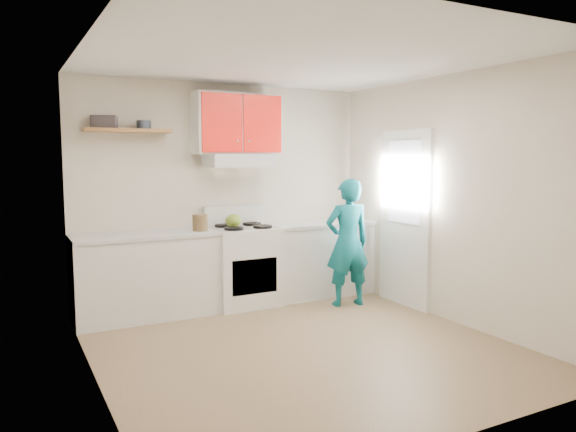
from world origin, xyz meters
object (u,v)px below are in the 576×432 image
kettle (234,221)px  person (348,242)px  stove (244,266)px  tin (144,125)px  crock (200,224)px

kettle → person: (1.18, -0.62, -0.25)m
stove → person: 1.25m
stove → person: person is taller
tin → kettle: bearing=-10.1°
tin → person: (2.14, -0.79, -1.34)m
tin → kettle: 1.46m
tin → person: tin is taller
tin → crock: 1.23m
crock → person: size_ratio=0.14×
kettle → person: size_ratio=0.13×
stove → crock: size_ratio=4.51×
crock → person: bearing=-18.2°
person → crock: bearing=-8.6°
person → kettle: bearing=-18.1°
person → stove: bearing=-19.2°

